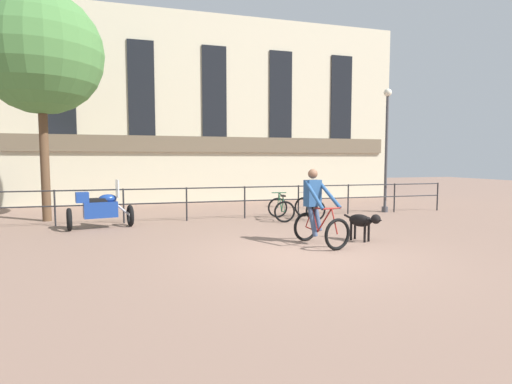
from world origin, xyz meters
TOP-DOWN VIEW (x-y plane):
  - ground_plane at (0.00, 0.00)m, footprint 60.00×60.00m
  - canal_railing at (-0.00, 5.20)m, footprint 15.05×0.05m
  - building_facade at (0.00, 10.99)m, footprint 18.00×0.72m
  - cyclist_with_bike at (0.57, 0.86)m, footprint 0.94×1.30m
  - dog at (1.75, 0.86)m, footprint 0.54×0.98m
  - parked_motorcycle at (-4.34, 4.41)m, footprint 1.80×0.97m
  - parked_bicycle_near_lamp at (1.02, 4.54)m, footprint 0.80×1.19m
  - parked_bicycle_mid_left at (2.00, 4.54)m, footprint 0.70×1.14m
  - street_lamp at (5.32, 5.32)m, footprint 0.28×0.28m
  - tree_canalside_left at (-6.08, 6.34)m, footprint 3.68×3.68m

SIDE VIEW (x-z plane):
  - ground_plane at x=0.00m, z-range 0.00..0.00m
  - parked_bicycle_near_lamp at x=1.02m, z-range -0.07..0.79m
  - parked_bicycle_mid_left at x=2.00m, z-range -0.07..0.79m
  - dog at x=1.75m, z-range 0.14..0.81m
  - parked_motorcycle at x=-4.34m, z-range -0.11..1.24m
  - canal_railing at x=0.00m, z-range 0.18..1.23m
  - cyclist_with_bike at x=0.57m, z-range -0.09..1.61m
  - street_lamp at x=5.32m, z-range 0.27..4.71m
  - building_facade at x=0.00m, z-range -0.02..8.38m
  - tree_canalside_left at x=-6.08m, z-range 1.63..8.61m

